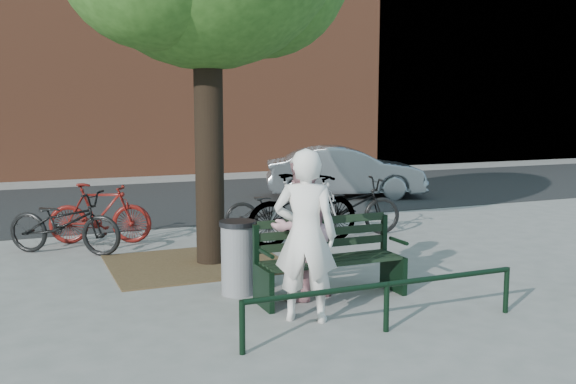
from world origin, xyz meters
name	(u,v)px	position (x,y,z in m)	size (l,w,h in m)	color
ground	(331,298)	(0.00, 0.00, 0.00)	(90.00, 90.00, 0.00)	gray
dirt_pit	(197,263)	(-1.00, 2.20, 0.01)	(2.40, 2.00, 0.02)	brown
road	(169,200)	(0.00, 8.50, 0.01)	(40.00, 7.00, 0.01)	black
park_bench	(328,257)	(0.00, 0.08, 0.48)	(1.74, 0.54, 0.97)	black
guard_railing	(387,292)	(0.00, -1.20, 0.40)	(3.06, 0.06, 0.51)	black
person_left	(305,236)	(-0.59, -0.57, 0.90)	(0.65, 0.43, 1.79)	silver
person_right	(301,227)	(-0.32, 0.15, 0.84)	(0.81, 0.63, 1.67)	#BA8087
litter_bin	(238,257)	(-0.94, 0.60, 0.45)	(0.43, 0.43, 0.88)	gray
bicycle_a	(64,223)	(-2.66, 3.59, 0.48)	(0.63, 1.82, 0.96)	black
bicycle_b	(100,213)	(-2.08, 4.16, 0.49)	(0.46, 1.64, 0.99)	#58100C
bicycle_c	(274,208)	(0.81, 3.81, 0.45)	(0.59, 1.70, 0.89)	black
bicycle_d	(303,209)	(0.90, 2.77, 0.58)	(0.55, 1.94, 1.17)	gray
bicycle_e	(347,207)	(1.92, 3.19, 0.50)	(0.66, 1.90, 1.00)	black
parked_car	(345,172)	(4.07, 7.29, 0.63)	(1.32, 3.80, 1.25)	slate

